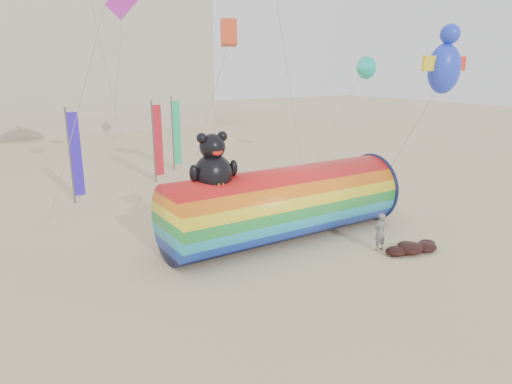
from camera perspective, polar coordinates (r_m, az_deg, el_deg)
ground at (r=17.32m, az=1.30°, el=-9.03°), size 160.00×160.00×0.00m
windsock_assembly at (r=19.38m, az=3.58°, el=-1.22°), size 10.68×3.25×4.93m
kite_handler at (r=18.97m, az=15.23°, el=-4.84°), size 0.58×0.38×1.56m
fabric_bundle at (r=19.41m, az=18.95°, el=-6.60°), size 2.62×1.35×0.41m
festival_banners at (r=29.60m, az=-14.22°, el=6.09°), size 8.50×5.01×5.20m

